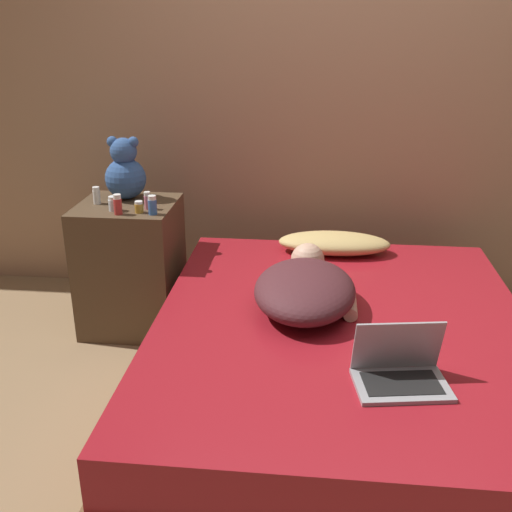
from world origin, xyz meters
name	(u,v)px	position (x,y,z in m)	size (l,w,h in m)	color
ground_plane	(337,404)	(0.00, 0.00, 0.00)	(12.00, 12.00, 0.00)	#937551
wall_back	(344,77)	(0.00, 1.24, 1.30)	(8.00, 0.06, 2.60)	tan
bed	(339,364)	(0.00, 0.00, 0.21)	(1.61, 1.93, 0.42)	brown
nightstand	(131,266)	(-1.12, 0.64, 0.35)	(0.50, 0.48, 0.71)	brown
pillow	(334,243)	(-0.02, 0.78, 0.48)	(0.60, 0.26, 0.11)	tan
person_lying	(306,287)	(-0.16, 0.12, 0.51)	(0.45, 0.75, 0.18)	#4C2328
laptop	(400,370)	(0.18, -0.45, 0.47)	(0.35, 0.26, 0.22)	#9E9EA3
teddy_bear	(125,172)	(-1.14, 0.75, 0.85)	(0.22, 0.22, 0.33)	#335693
bottle_blue	(152,205)	(-0.93, 0.49, 0.75)	(0.04, 0.04, 0.10)	#3866B2
bottle_clear	(114,204)	(-1.14, 0.52, 0.74)	(0.05, 0.05, 0.08)	silver
bottle_pink	(147,201)	(-0.98, 0.57, 0.75)	(0.03, 0.03, 0.09)	pink
bottle_red	(118,205)	(-1.10, 0.47, 0.76)	(0.04, 0.04, 0.10)	#B72D2D
bottle_amber	(139,207)	(-1.01, 0.51, 0.73)	(0.04, 0.04, 0.06)	gold
bottle_white	(97,196)	(-1.27, 0.63, 0.75)	(0.04, 0.04, 0.09)	white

